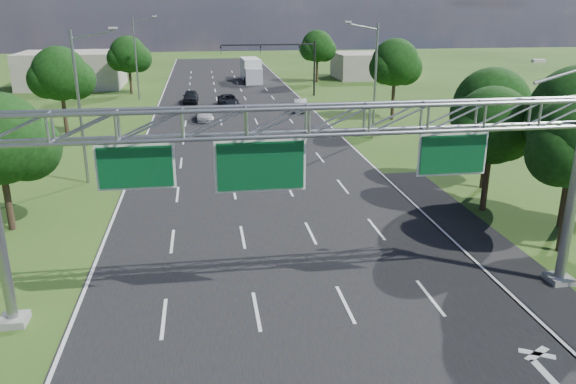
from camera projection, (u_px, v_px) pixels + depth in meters
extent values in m
plane|color=#264615|center=(257.00, 175.00, 39.75)|extent=(220.00, 220.00, 0.00)
cube|color=black|center=(257.00, 175.00, 39.75)|extent=(18.00, 180.00, 0.02)
cube|color=black|center=(507.00, 264.00, 26.20)|extent=(3.00, 30.00, 0.02)
cube|color=gray|center=(559.00, 279.00, 24.46)|extent=(1.00, 1.00, 0.30)
cylinder|color=gray|center=(573.00, 196.00, 23.23)|extent=(0.44, 0.44, 8.00)
cube|color=gray|center=(14.00, 320.00, 21.28)|extent=(1.00, 1.00, 0.30)
cylinder|color=gray|center=(566.00, 74.00, 21.47)|extent=(2.54, 0.12, 0.79)
cube|color=beige|center=(539.00, 61.00, 21.14)|extent=(0.50, 0.22, 0.12)
cube|color=white|center=(136.00, 167.00, 20.10)|extent=(2.80, 0.05, 1.70)
cube|color=#084723|center=(135.00, 167.00, 20.04)|extent=(2.62, 0.05, 1.52)
cube|color=white|center=(261.00, 166.00, 20.78)|extent=(3.40, 0.05, 2.00)
cube|color=#084723|center=(261.00, 166.00, 20.73)|extent=(3.22, 0.05, 1.82)
cube|color=white|center=(452.00, 154.00, 21.80)|extent=(2.80, 0.05, 1.70)
cube|color=#084723|center=(453.00, 154.00, 21.74)|extent=(2.62, 0.05, 1.52)
cylinder|color=black|center=(314.00, 69.00, 72.99)|extent=(0.24, 0.24, 7.00)
cylinder|color=black|center=(268.00, 45.00, 71.15)|extent=(12.00, 0.18, 0.18)
imported|color=black|center=(221.00, 50.00, 70.48)|extent=(0.18, 0.22, 1.10)
imported|color=black|center=(261.00, 49.00, 71.19)|extent=(0.18, 0.22, 1.10)
imported|color=black|center=(299.00, 49.00, 71.89)|extent=(0.18, 0.22, 1.10)
cylinder|color=gray|center=(80.00, 110.00, 36.53)|extent=(0.20, 0.20, 10.00)
cylinder|color=gray|center=(92.00, 35.00, 35.21)|extent=(2.78, 0.12, 0.60)
cube|color=beige|center=(113.00, 28.00, 35.27)|extent=(0.55, 0.22, 0.12)
cylinder|color=gray|center=(136.00, 59.00, 69.33)|extent=(0.20, 0.20, 10.00)
cylinder|color=gray|center=(144.00, 20.00, 68.01)|extent=(2.78, 0.12, 0.60)
cube|color=beige|center=(154.00, 16.00, 68.07)|extent=(0.55, 0.22, 0.12)
cylinder|color=gray|center=(375.00, 82.00, 49.15)|extent=(0.20, 0.20, 10.00)
cylinder|color=gray|center=(363.00, 27.00, 47.47)|extent=(2.78, 0.12, 0.60)
cube|color=beige|center=(348.00, 22.00, 47.16)|extent=(0.55, 0.22, 0.12)
cylinder|color=#2D2116|center=(565.00, 215.00, 27.01)|extent=(0.36, 0.36, 3.74)
sphere|color=black|center=(560.00, 154.00, 25.57)|extent=(3.08, 3.08, 3.08)
cylinder|color=#2D2116|center=(566.00, 190.00, 30.03)|extent=(0.36, 0.36, 4.18)
sphere|color=black|center=(560.00, 126.00, 28.44)|extent=(3.50, 3.50, 3.50)
cylinder|color=#2D2116|center=(485.00, 183.00, 32.56)|extent=(0.36, 0.36, 3.30)
sphere|color=black|center=(492.00, 125.00, 31.47)|extent=(4.40, 4.40, 4.40)
sphere|color=black|center=(506.00, 133.00, 32.17)|extent=(3.30, 3.30, 3.30)
sphere|color=black|center=(477.00, 135.00, 31.19)|extent=(3.08, 3.08, 3.08)
cylinder|color=#2D2116|center=(485.00, 162.00, 36.55)|extent=(0.36, 0.36, 3.52)
sphere|color=black|center=(492.00, 106.00, 35.38)|extent=(4.80, 4.80, 4.80)
sphere|color=black|center=(505.00, 113.00, 36.12)|extent=(3.60, 3.60, 3.60)
sphere|color=black|center=(477.00, 115.00, 35.10)|extent=(3.36, 3.36, 3.36)
cylinder|color=#2D2116|center=(8.00, 202.00, 29.78)|extent=(0.36, 0.36, 3.08)
sphere|color=black|center=(26.00, 147.00, 29.41)|extent=(3.60, 3.60, 3.60)
cylinder|color=#2D2116|center=(65.00, 116.00, 50.95)|extent=(0.36, 0.36, 3.74)
sphere|color=black|center=(60.00, 74.00, 49.74)|extent=(4.80, 4.80, 4.80)
sphere|color=black|center=(75.00, 80.00, 50.47)|extent=(3.60, 3.60, 3.60)
sphere|color=black|center=(47.00, 80.00, 49.46)|extent=(3.36, 3.36, 3.36)
cylinder|color=#2D2116|center=(131.00, 82.00, 74.87)|extent=(0.36, 0.36, 3.30)
sphere|color=black|center=(128.00, 54.00, 73.73)|extent=(4.80, 4.80, 4.80)
sphere|color=black|center=(138.00, 59.00, 74.47)|extent=(3.60, 3.60, 3.60)
sphere|color=black|center=(120.00, 58.00, 73.45)|extent=(3.36, 3.36, 3.36)
cylinder|color=#2D2116|center=(393.00, 101.00, 58.25)|extent=(0.36, 0.36, 3.96)
sphere|color=black|center=(395.00, 62.00, 57.01)|extent=(4.80, 4.80, 4.80)
sphere|color=black|center=(405.00, 68.00, 57.74)|extent=(3.60, 3.60, 3.60)
sphere|color=black|center=(386.00, 68.00, 56.72)|extent=(3.36, 3.36, 3.36)
cylinder|color=#2D2116|center=(317.00, 71.00, 86.15)|extent=(0.36, 0.36, 3.52)
sphere|color=black|center=(317.00, 46.00, 84.98)|extent=(4.80, 4.80, 4.80)
sphere|color=black|center=(324.00, 50.00, 85.71)|extent=(3.60, 3.60, 3.60)
sphere|color=black|center=(311.00, 50.00, 84.70)|extent=(3.36, 3.36, 3.36)
cube|color=#A29688|center=(72.00, 70.00, 80.82)|extent=(14.00, 10.00, 5.00)
cube|color=#A29688|center=(372.00, 65.00, 91.24)|extent=(12.00, 9.00, 4.00)
imported|color=silver|center=(204.00, 114.00, 58.35)|extent=(1.89, 4.24, 1.21)
imported|color=black|center=(228.00, 100.00, 66.43)|extent=(2.64, 4.93, 1.32)
imported|color=black|center=(191.00, 97.00, 68.54)|extent=(1.93, 4.51, 1.52)
imported|color=silver|center=(300.00, 105.00, 63.25)|extent=(1.90, 4.11, 1.31)
cube|color=white|center=(251.00, 69.00, 88.14)|extent=(2.94, 6.66, 3.27)
cube|color=silver|center=(253.00, 76.00, 84.04)|extent=(2.62, 2.52, 2.40)
cylinder|color=black|center=(245.00, 81.00, 84.28)|extent=(0.38, 1.09, 1.09)
cylinder|color=black|center=(261.00, 80.00, 84.62)|extent=(0.38, 1.09, 1.09)
cylinder|color=black|center=(242.00, 75.00, 90.41)|extent=(0.38, 1.09, 1.09)
cylinder|color=black|center=(257.00, 75.00, 90.75)|extent=(0.38, 1.09, 1.09)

